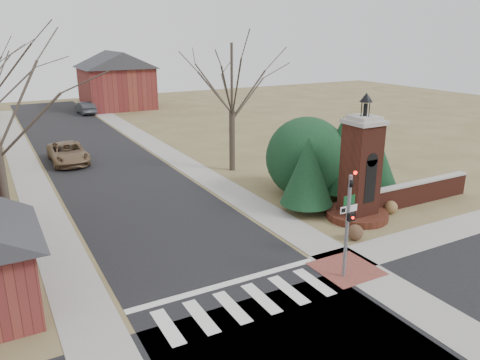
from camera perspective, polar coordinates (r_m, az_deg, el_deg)
ground at (r=16.71m, az=2.25°, el=-16.02°), size 120.00×120.00×0.00m
main_street at (r=35.85m, az=-16.23°, el=1.94°), size 8.00×70.00×0.01m
crosswalk_zone at (r=17.28m, az=0.83°, el=-14.72°), size 8.00×2.20×0.02m
stop_bar at (r=18.41m, az=-1.54°, el=-12.53°), size 8.00×0.35×0.02m
sidewalk_right_main at (r=37.25m, az=-8.45°, el=3.05°), size 2.00×60.00×0.02m
sidewalk_left at (r=35.16m, az=-24.47°, el=0.75°), size 2.00×60.00×0.02m
curb_apron at (r=19.91m, az=12.83°, el=-10.51°), size 2.40×2.40×0.02m
traffic_signal_pole at (r=18.25m, az=13.07°, el=-4.29°), size 0.28×0.41×4.50m
sign_post at (r=20.27m, az=13.05°, el=-3.99°), size 0.90×0.07×2.75m
brick_gate_monument at (r=24.48m, az=14.41°, el=0.21°), size 3.20×3.20×6.47m
brick_garden_wall at (r=28.10m, az=20.91°, el=-1.39°), size 7.50×0.50×1.30m
house_distant_right at (r=62.03m, az=-14.89°, el=11.85°), size 8.80×8.80×7.30m
evergreen_near at (r=24.77m, az=8.23°, el=1.12°), size 2.80×2.80×4.10m
evergreen_mid at (r=27.62m, az=12.25°, el=3.26°), size 3.40×3.40×4.70m
evergreen_far at (r=28.43m, az=16.53°, el=1.88°), size 2.40×2.40×3.30m
evergreen_mass at (r=27.72m, az=8.12°, el=3.12°), size 4.80×4.80×4.80m
bare_tree_3 at (r=31.64m, az=-1.02°, el=12.96°), size 7.00×7.00×9.70m
pickup_truck at (r=36.73m, az=-20.23°, el=3.11°), size 2.54×5.39×1.49m
distant_car at (r=58.64m, az=-18.33°, el=8.36°), size 1.76×4.48×1.45m
dry_shrub_left at (r=22.47m, az=13.86°, el=-6.21°), size 0.74×0.74×0.74m
dry_shrub_right at (r=26.16m, az=17.91°, el=-3.18°), size 0.70×0.70×0.70m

